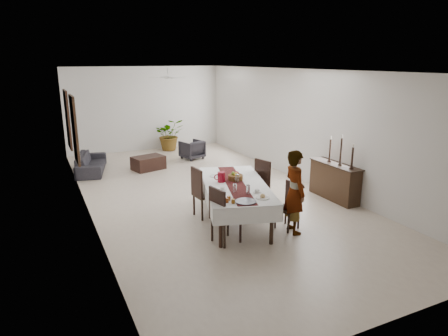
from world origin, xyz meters
The scene contains 88 objects.
floor centered at (0.00, 0.00, 0.00)m, with size 6.00×12.00×0.00m, color beige.
ceiling centered at (0.00, 0.00, 3.20)m, with size 6.00×12.00×0.02m, color white.
wall_back centered at (0.00, 6.00, 1.60)m, with size 6.00×0.02×3.20m, color silver.
wall_front centered at (0.00, -6.00, 1.60)m, with size 6.00×0.02×3.20m, color silver.
wall_left centered at (-3.00, 0.00, 1.60)m, with size 0.02×12.00×3.20m, color silver.
wall_right centered at (3.00, 0.00, 1.60)m, with size 0.02×12.00×3.20m, color silver.
dining_table_top centered at (-0.14, -1.92, 0.81)m, with size 1.12×2.68×0.06m, color black.
table_leg_fl centered at (-0.99, -2.99, 0.39)m, with size 0.08×0.08×0.78m, color black.
table_leg_fr centered at (-0.05, -3.28, 0.39)m, with size 0.08×0.08×0.78m, color black.
table_leg_bl centered at (-0.23, -0.56, 0.39)m, with size 0.08×0.08×0.78m, color black.
table_leg_br centered at (0.70, -0.85, 0.39)m, with size 0.08×0.08×0.78m, color black.
tablecloth_top centered at (-0.14, -1.92, 0.84)m, with size 1.32×2.88×0.01m, color white.
tablecloth_drape_left centered at (-0.77, -1.73, 0.68)m, with size 0.01×2.88×0.33m, color white.
tablecloth_drape_right centered at (0.48, -2.11, 0.68)m, with size 0.01×2.88×0.33m, color white.
tablecloth_drape_near centered at (-0.57, -3.29, 0.68)m, with size 1.32×0.01×0.33m, color white.
tablecloth_drape_far centered at (0.28, -0.55, 0.68)m, with size 1.32×0.01×0.33m, color white.
table_runner centered at (-0.14, -1.92, 0.85)m, with size 0.39×2.79×0.00m, color #5C1B1A.
red_pitcher centered at (-0.36, -1.68, 0.96)m, with size 0.17×0.17×0.22m, color maroon.
pitcher_handle centered at (-0.45, -1.65, 0.96)m, with size 0.13×0.13×0.02m, color maroon.
wine_glass_near centered at (-0.23, -2.65, 0.94)m, with size 0.08×0.08×0.19m, color silver.
wine_glass_mid centered at (-0.43, -2.47, 0.94)m, with size 0.08×0.08×0.19m, color white.
wine_glass_far centered at (-0.07, -1.88, 0.94)m, with size 0.08×0.08×0.19m, color white.
teacup_right centered at (-0.02, -2.66, 0.88)m, with size 0.10×0.10×0.07m, color silver.
saucer_right centered at (-0.02, -2.66, 0.86)m, with size 0.17×0.17×0.01m, color white.
teacup_left centered at (-0.58, -2.19, 0.88)m, with size 0.10×0.10×0.07m, color white.
saucer_left centered at (-0.58, -2.19, 0.86)m, with size 0.17×0.17×0.01m, color white.
plate_near_right centered at (-0.09, -2.99, 0.86)m, with size 0.27×0.27×0.02m, color white.
bread_near_right centered at (-0.09, -2.99, 0.89)m, with size 0.10×0.10×0.10m, color #DCAE6B.
plate_near_left centered at (-0.71, -2.62, 0.86)m, with size 0.27×0.27×0.02m, color white.
plate_far_left centered at (-0.30, -1.23, 0.86)m, with size 0.27×0.27×0.02m, color white.
serving_tray centered at (-0.49, -3.04, 0.86)m, with size 0.40×0.40×0.02m, color #46474C.
jam_jar_a centered at (-0.73, -3.00, 0.89)m, with size 0.07×0.07×0.08m, color #935915.
jam_jar_b centered at (-0.82, -2.90, 0.89)m, with size 0.07×0.07×0.08m, color #924015.
jam_jar_c centered at (-0.73, -2.81, 0.89)m, with size 0.07×0.07×0.08m, color #8C4D14.
fruit_basket centered at (-0.01, -1.67, 0.90)m, with size 0.33×0.33×0.11m, color brown.
fruit_red centered at (0.03, -1.66, 0.99)m, with size 0.10×0.10×0.10m, color #A21011.
fruit_green centered at (-0.04, -1.62, 0.99)m, with size 0.09×0.09×0.09m, color olive.
fruit_yellow centered at (-0.02, -1.72, 0.99)m, with size 0.09×0.09×0.09m, color gold.
chair_right_near_seat centered at (0.64, -2.79, 0.44)m, with size 0.42×0.42×0.05m, color black.
chair_right_near_leg_fl centered at (0.85, -2.90, 0.21)m, with size 0.04×0.04×0.41m, color black.
chair_right_near_leg_fr centered at (0.75, -2.58, 0.21)m, with size 0.04×0.04×0.41m, color black.
chair_right_near_leg_bl centered at (0.53, -3.01, 0.21)m, with size 0.04×0.04×0.41m, color black.
chair_right_near_leg_br centered at (0.42, -2.68, 0.21)m, with size 0.04×0.04×0.41m, color black.
chair_right_near_back centered at (0.82, -2.74, 0.72)m, with size 0.42×0.04×0.53m, color black.
chair_right_far_seat centered at (0.62, -1.49, 0.51)m, with size 0.49×0.49×0.06m, color black.
chair_right_far_leg_fl centered at (0.87, -1.63, 0.24)m, with size 0.05×0.05×0.48m, color black.
chair_right_far_leg_fr centered at (0.76, -1.24, 0.24)m, with size 0.05×0.05×0.48m, color black.
chair_right_far_leg_bl centered at (0.49, -1.74, 0.24)m, with size 0.05×0.05×0.48m, color black.
chair_right_far_leg_br centered at (0.38, -1.35, 0.24)m, with size 0.05×0.05×0.48m, color black.
chair_right_far_back centered at (0.84, -1.43, 0.85)m, with size 0.49×0.04×0.62m, color black.
chair_left_near_seat centered at (-0.79, -2.82, 0.50)m, with size 0.48×0.48×0.05m, color black.
chair_left_near_leg_fl centered at (-1.02, -2.67, 0.24)m, with size 0.05×0.05×0.47m, color black.
chair_left_near_leg_fr centered at (-0.94, -3.05, 0.24)m, with size 0.05×0.05×0.47m, color black.
chair_left_near_leg_bl centered at (-0.64, -2.58, 0.24)m, with size 0.05×0.05×0.47m, color black.
chair_left_near_leg_br centered at (-0.56, -2.97, 0.24)m, with size 0.05×0.05×0.47m, color black.
chair_left_near_back centered at (-1.00, -2.86, 0.83)m, with size 0.48×0.04×0.61m, color black.
chair_left_far_seat centered at (-0.63, -1.42, 0.51)m, with size 0.49×0.49×0.06m, color black.
chair_left_far_leg_fl centered at (-0.84, -1.24, 0.24)m, with size 0.05×0.05×0.48m, color black.
chair_left_far_leg_fr centered at (-0.81, -1.64, 0.24)m, with size 0.05×0.05×0.48m, color black.
chair_left_far_leg_bl centered at (-0.45, -1.21, 0.24)m, with size 0.05×0.05×0.48m, color black.
chair_left_far_leg_br centered at (-0.41, -1.60, 0.24)m, with size 0.05×0.05×0.48m, color black.
chair_left_far_back centered at (-0.85, -1.44, 0.84)m, with size 0.49×0.04×0.62m, color black.
woman centered at (0.67, -2.98, 0.86)m, with size 0.63×0.41×1.73m, color #94989C.
sideboard_body centered at (2.78, -1.74, 0.45)m, with size 0.40×1.49×0.89m, color black.
sideboard_top centered at (2.78, -1.74, 0.91)m, with size 0.44×1.55×0.03m, color black.
candlestick_near_base centered at (2.78, -2.29, 0.94)m, with size 0.10×0.10×0.03m, color black.
candlestick_near_shaft centered at (2.78, -2.29, 1.20)m, with size 0.05×0.05×0.50m, color black.
candlestick_near_candle centered at (2.78, -2.29, 1.49)m, with size 0.04×0.04×0.08m, color beige.
candlestick_mid_base centered at (2.78, -1.89, 0.94)m, with size 0.10×0.10×0.03m, color black.
candlestick_mid_shaft centered at (2.78, -1.89, 1.28)m, with size 0.05×0.05×0.65m, color black.
candlestick_mid_candle centered at (2.78, -1.89, 1.64)m, with size 0.04×0.04×0.08m, color beige.
candlestick_far_base centered at (2.78, -1.50, 0.94)m, with size 0.10×0.10×0.03m, color black.
candlestick_far_shaft centered at (2.78, -1.50, 1.23)m, with size 0.05×0.05×0.55m, color black.
candlestick_far_candle centered at (2.78, -1.50, 1.54)m, with size 0.04×0.04×0.08m, color #F0E3D0.
sofa centered at (-2.45, 3.56, 0.29)m, with size 1.98×0.77×0.58m, color #2C292F.
armchair centered at (1.06, 3.81, 0.33)m, with size 0.71×0.73×0.66m, color #2C282E.
coffee_table centered at (-0.75, 3.06, 0.22)m, with size 0.97×0.65×0.43m, color black.
potted_plant centered at (0.79, 5.51, 0.62)m, with size 1.11×0.97×1.24m, color #325622.
mirror_frame_near centered at (-2.96, 2.20, 1.60)m, with size 0.06×1.05×1.85m, color black.
mirror_glass_near centered at (-2.92, 2.20, 1.60)m, with size 0.01×0.90×1.70m, color white.
mirror_frame_far centered at (-2.96, 4.30, 1.60)m, with size 0.06×1.05×1.85m, color black.
mirror_glass_far centered at (-2.92, 4.30, 1.60)m, with size 0.01×0.90×1.70m, color silver.
fan_rod centered at (0.00, 3.00, 3.10)m, with size 0.04×0.04×0.20m, color silver.
fan_hub centered at (0.00, 3.00, 2.90)m, with size 0.16×0.16×0.08m, color white.
fan_blade_n centered at (0.00, 3.35, 2.90)m, with size 0.10×0.55×0.01m, color white.
fan_blade_s centered at (0.00, 2.65, 2.90)m, with size 0.10×0.55×0.01m, color silver.
fan_blade_e centered at (0.35, 3.00, 2.90)m, with size 0.55×0.10×0.01m, color white.
fan_blade_w centered at (-0.35, 3.00, 2.90)m, with size 0.55×0.10×0.01m, color white.
Camera 1 is at (-3.91, -9.26, 3.45)m, focal length 32.00 mm.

